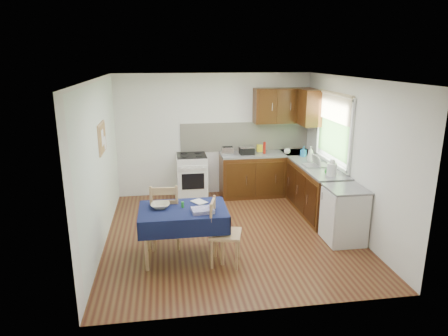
{
  "coord_description": "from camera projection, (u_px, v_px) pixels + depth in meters",
  "views": [
    {
      "loc": [
        -1.0,
        -5.97,
        2.81
      ],
      "look_at": [
        -0.08,
        0.18,
        1.07
      ],
      "focal_mm": 32.0,
      "sensor_mm": 36.0,
      "label": 1
    }
  ],
  "objects": [
    {
      "name": "worktop_corner",
      "position": [
        297.0,
        153.0,
        8.31
      ],
      "size": [
        0.6,
        0.6,
        0.04
      ],
      "primitive_type": "cube",
      "color": "slate",
      "rests_on": "base_cabinets"
    },
    {
      "name": "sauce_bottle",
      "position": [
        264.0,
        148.0,
        8.12
      ],
      "size": [
        0.05,
        0.05,
        0.24
      ],
      "primitive_type": "cylinder",
      "color": "#B71B0E",
      "rests_on": "worktop_back"
    },
    {
      "name": "wall_right",
      "position": [
        351.0,
        155.0,
        6.54
      ],
      "size": [
        0.02,
        4.2,
        2.5
      ],
      "primitive_type": "cube",
      "color": "white",
      "rests_on": "ground"
    },
    {
      "name": "yellow_packet",
      "position": [
        260.0,
        148.0,
        8.3
      ],
      "size": [
        0.13,
        0.11,
        0.15
      ],
      "primitive_type": "cube",
      "rotation": [
        0.0,
        0.0,
        0.35
      ],
      "color": "yellow",
      "rests_on": "worktop_back"
    },
    {
      "name": "worktop_back",
      "position": [
        267.0,
        154.0,
        8.21
      ],
      "size": [
        1.9,
        0.6,
        0.04
      ],
      "primitive_type": "cube",
      "color": "slate",
      "rests_on": "base_cabinets"
    },
    {
      "name": "chair_far",
      "position": [
        165.0,
        214.0,
        5.98
      ],
      "size": [
        0.48,
        0.48,
        1.02
      ],
      "rotation": [
        0.0,
        0.0,
        3.09
      ],
      "color": "#AB7655",
      "rests_on": "ground"
    },
    {
      "name": "toaster",
      "position": [
        227.0,
        151.0,
        8.01
      ],
      "size": [
        0.24,
        0.15,
        0.18
      ],
      "rotation": [
        0.0,
        0.0,
        0.25
      ],
      "color": "#BBBABF",
      "rests_on": "worktop_back"
    },
    {
      "name": "base_cabinets",
      "position": [
        288.0,
        182.0,
        7.86
      ],
      "size": [
        1.9,
        2.3,
        0.86
      ],
      "color": "black",
      "rests_on": "ground"
    },
    {
      "name": "soap_bottle_c",
      "position": [
        328.0,
        170.0,
        6.7
      ],
      "size": [
        0.14,
        0.14,
        0.15
      ],
      "primitive_type": "imported",
      "rotation": [
        0.0,
        0.0,
        3.36
      ],
      "color": "#238329",
      "rests_on": "worktop_right"
    },
    {
      "name": "wall_back",
      "position": [
        214.0,
        135.0,
        8.25
      ],
      "size": [
        4.0,
        0.02,
        2.5
      ],
      "primitive_type": "cube",
      "color": "white",
      "rests_on": "ground"
    },
    {
      "name": "window",
      "position": [
        334.0,
        124.0,
        7.09
      ],
      "size": [
        0.04,
        1.48,
        1.26
      ],
      "color": "#2F5623",
      "rests_on": "wall_right"
    },
    {
      "name": "stove",
      "position": [
        192.0,
        177.0,
        8.11
      ],
      "size": [
        0.6,
        0.61,
        0.92
      ],
      "color": "silver",
      "rests_on": "ground"
    },
    {
      "name": "wall_left",
      "position": [
        99.0,
        165.0,
        5.97
      ],
      "size": [
        0.02,
        4.2,
        2.5
      ],
      "primitive_type": "cube",
      "color": "white",
      "rests_on": "ground"
    },
    {
      "name": "cup",
      "position": [
        287.0,
        151.0,
        8.11
      ],
      "size": [
        0.17,
        0.17,
        0.1
      ],
      "primitive_type": "imported",
      "rotation": [
        0.0,
        0.0,
        0.33
      ],
      "color": "white",
      "rests_on": "worktop_back"
    },
    {
      "name": "dish_rack",
      "position": [
        316.0,
        165.0,
        7.23
      ],
      "size": [
        0.43,
        0.33,
        0.2
      ],
      "rotation": [
        0.0,
        0.0,
        0.14
      ],
      "color": "gray",
      "rests_on": "worktop_right"
    },
    {
      "name": "ceiling",
      "position": [
        231.0,
        78.0,
        5.91
      ],
      "size": [
        4.0,
        4.2,
        0.02
      ],
      "primitive_type": "cube",
      "color": "white",
      "rests_on": "wall_back"
    },
    {
      "name": "worktop_right",
      "position": [
        317.0,
        167.0,
        7.21
      ],
      "size": [
        0.6,
        1.7,
        0.04
      ],
      "primitive_type": "cube",
      "color": "slate",
      "rests_on": "base_cabinets"
    },
    {
      "name": "tea_towel",
      "position": [
        203.0,
        210.0,
        5.48
      ],
      "size": [
        0.32,
        0.27,
        0.05
      ],
      "primitive_type": "cube",
      "rotation": [
        0.0,
        0.0,
        0.11
      ],
      "color": "navy",
      "rests_on": "dining_table"
    },
    {
      "name": "wall_front",
      "position": [
        263.0,
        209.0,
        4.25
      ],
      "size": [
        4.0,
        0.02,
        2.5
      ],
      "primitive_type": "cube",
      "color": "white",
      "rests_on": "ground"
    },
    {
      "name": "book",
      "position": [
        195.0,
        203.0,
        5.8
      ],
      "size": [
        0.26,
        0.28,
        0.02
      ],
      "primitive_type": "imported",
      "rotation": [
        0.0,
        0.0,
        0.57
      ],
      "color": "white",
      "rests_on": "dining_table"
    },
    {
      "name": "soap_bottle_a",
      "position": [
        310.0,
        154.0,
        7.52
      ],
      "size": [
        0.14,
        0.14,
        0.28
      ],
      "primitive_type": "imported",
      "rotation": [
        0.0,
        0.0,
        0.29
      ],
      "color": "silver",
      "rests_on": "worktop_right"
    },
    {
      "name": "kettle",
      "position": [
        332.0,
        168.0,
        6.62
      ],
      "size": [
        0.17,
        0.17,
        0.28
      ],
      "color": "silver",
      "rests_on": "worktop_right"
    },
    {
      "name": "floor",
      "position": [
        230.0,
        233.0,
        6.59
      ],
      "size": [
        4.2,
        4.2,
        0.0
      ],
      "primitive_type": "plane",
      "color": "#461F12",
      "rests_on": "ground"
    },
    {
      "name": "splashback",
      "position": [
        245.0,
        136.0,
        8.34
      ],
      "size": [
        2.7,
        0.02,
        0.6
      ],
      "primitive_type": "cube",
      "color": "beige",
      "rests_on": "wall_back"
    },
    {
      "name": "corkboard",
      "position": [
        102.0,
        138.0,
        6.16
      ],
      "size": [
        0.04,
        0.62,
        0.47
      ],
      "color": "#AB7655",
      "rests_on": "wall_left"
    },
    {
      "name": "soap_bottle_b",
      "position": [
        303.0,
        151.0,
        7.89
      ],
      "size": [
        0.13,
        0.13,
        0.2
      ],
      "primitive_type": "imported",
      "rotation": [
        0.0,
        0.0,
        2.29
      ],
      "color": "#2077BE",
      "rests_on": "worktop_right"
    },
    {
      "name": "sandwich_press",
      "position": [
        247.0,
        150.0,
        8.09
      ],
      "size": [
        0.29,
        0.25,
        0.17
      ],
      "rotation": [
        0.0,
        0.0,
        0.14
      ],
      "color": "black",
      "rests_on": "worktop_back"
    },
    {
      "name": "plate_bowl",
      "position": [
        160.0,
        206.0,
        5.64
      ],
      "size": [
        0.28,
        0.28,
        0.07
      ],
      "primitive_type": "imported",
      "rotation": [
        0.0,
        0.0,
        -0.07
      ],
      "color": "beige",
      "rests_on": "dining_table"
    },
    {
      "name": "upper_cabinets",
      "position": [
        291.0,
        106.0,
        8.02
      ],
      "size": [
        1.2,
        0.85,
        0.7
      ],
      "color": "black",
      "rests_on": "wall_back"
    },
    {
      "name": "dining_table",
      "position": [
        183.0,
        215.0,
        5.65
      ],
      "size": [
        1.24,
        0.84,
        0.75
      ],
      "rotation": [
        0.0,
        0.0,
        -0.22
      ],
      "color": "#0E193B",
      "rests_on": "ground"
    },
    {
      "name": "chair_near",
      "position": [
        222.0,
        230.0,
        5.51
      ],
      "size": [
        0.51,
        0.51,
        0.94
      ],
      "rotation": [
        0.0,
        0.0,
        1.31
      ],
      "color": "#AB7655",
      "rests_on": "ground"
    },
    {
      "name": "fridge",
      "position": [
        344.0,
        215.0,
        6.19
      ],
      "size": [
        0.58,
        0.6,
        0.89
      ],
      "color": "silver",
      "rests_on": "ground"
    },
    {
      "name": "spice_jar",
      "position": [
        183.0,
        205.0,
        5.65
      ],
      "size": [
        0.04,
        0.04,
        0.08
      ],
      "primitive_type": "cylinder",
      "color": "green",
      "rests_on": "dining_table"
    }
  ]
}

